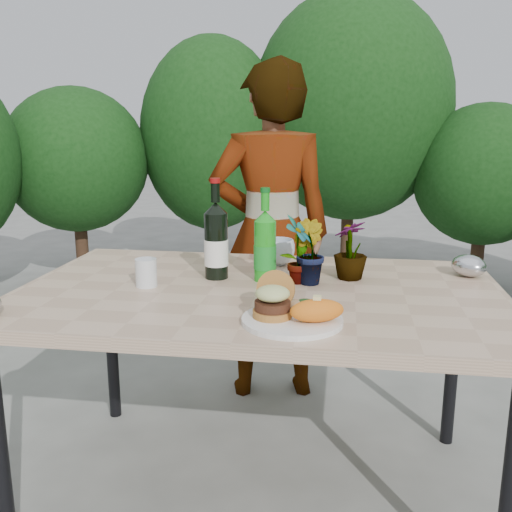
# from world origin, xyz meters

# --- Properties ---
(ground) EXTENTS (80.00, 80.00, 0.00)m
(ground) POSITION_xyz_m (0.00, 0.00, 0.00)
(ground) COLOR slate
(ground) RESTS_ON ground
(patio_table) EXTENTS (1.60, 1.00, 0.75)m
(patio_table) POSITION_xyz_m (0.00, 0.00, 0.69)
(patio_table) COLOR tan
(patio_table) RESTS_ON ground
(shrub_hedge) EXTENTS (7.00, 5.17, 2.32)m
(shrub_hedge) POSITION_xyz_m (0.23, 1.68, 1.15)
(shrub_hedge) COLOR #382316
(shrub_hedge) RESTS_ON ground
(dinner_plate) EXTENTS (0.28, 0.28, 0.01)m
(dinner_plate) POSITION_xyz_m (0.14, -0.32, 0.76)
(dinner_plate) COLOR white
(dinner_plate) RESTS_ON patio_table
(burger_stack) EXTENTS (0.11, 0.16, 0.11)m
(burger_stack) POSITION_xyz_m (0.08, -0.30, 0.81)
(burger_stack) COLOR #B7722D
(burger_stack) RESTS_ON dinner_plate
(sweet_potato) EXTENTS (0.17, 0.12, 0.06)m
(sweet_potato) POSITION_xyz_m (0.21, -0.34, 0.80)
(sweet_potato) COLOR orange
(sweet_potato) RESTS_ON dinner_plate
(grilled_veg) EXTENTS (0.08, 0.05, 0.03)m
(grilled_veg) POSITION_xyz_m (0.15, -0.22, 0.78)
(grilled_veg) COLOR olive
(grilled_veg) RESTS_ON dinner_plate
(wine_bottle) EXTENTS (0.08, 0.08, 0.35)m
(wine_bottle) POSITION_xyz_m (-0.17, 0.11, 0.88)
(wine_bottle) COLOR black
(wine_bottle) RESTS_ON patio_table
(sparkling_water) EXTENTS (0.08, 0.08, 0.32)m
(sparkling_water) POSITION_xyz_m (0.00, 0.10, 0.87)
(sparkling_water) COLOR #1A941B
(sparkling_water) RESTS_ON patio_table
(plastic_cup) EXTENTS (0.07, 0.07, 0.09)m
(plastic_cup) POSITION_xyz_m (-0.38, -0.03, 0.80)
(plastic_cup) COLOR silver
(plastic_cup) RESTS_ON patio_table
(seedling_left) EXTENTS (0.12, 0.15, 0.24)m
(seedling_left) POSITION_xyz_m (0.12, 0.08, 0.87)
(seedling_left) COLOR #25541D
(seedling_left) RESTS_ON patio_table
(seedling_mid) EXTENTS (0.15, 0.15, 0.22)m
(seedling_mid) POSITION_xyz_m (0.15, 0.09, 0.86)
(seedling_mid) COLOR #29561D
(seedling_mid) RESTS_ON patio_table
(seedling_right) EXTENTS (0.16, 0.16, 0.21)m
(seedling_right) POSITION_xyz_m (0.30, 0.17, 0.85)
(seedling_right) COLOR #316121
(seedling_right) RESTS_ON patio_table
(blue_bowl) EXTENTS (0.14, 0.14, 0.10)m
(blue_bowl) POSITION_xyz_m (0.02, 0.34, 0.80)
(blue_bowl) COLOR silver
(blue_bowl) RESTS_ON patio_table
(foil_packet_right) EXTENTS (0.16, 0.17, 0.08)m
(foil_packet_right) POSITION_xyz_m (0.72, 0.27, 0.79)
(foil_packet_right) COLOR #B9BBC0
(foil_packet_right) RESTS_ON patio_table
(person) EXTENTS (0.64, 0.50, 1.56)m
(person) POSITION_xyz_m (-0.06, 0.78, 0.78)
(person) COLOR #8E5A47
(person) RESTS_ON ground
(terracotta_pot) EXTENTS (0.17, 0.17, 0.14)m
(terracotta_pot) POSITION_xyz_m (-1.55, 1.85, 0.07)
(terracotta_pot) COLOR #C35432
(terracotta_pot) RESTS_ON ground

